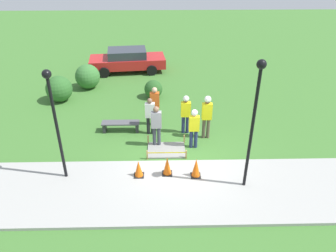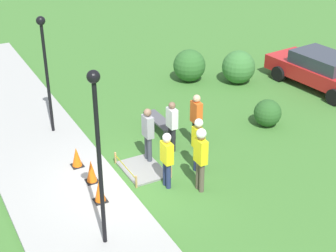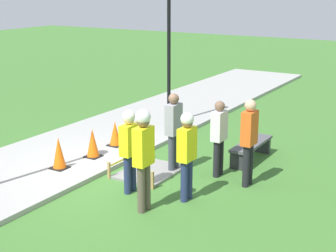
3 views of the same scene
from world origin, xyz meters
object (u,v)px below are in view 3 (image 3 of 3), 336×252
(traffic_cone_near_patch, at_px, (115,134))
(bystander_in_white_shirt, at_px, (174,128))
(bystander_in_orange_shirt, at_px, (249,137))
(worker_supervisor, at_px, (143,150))
(worker_assistant, at_px, (187,149))
(bystander_in_gray_shirt, at_px, (219,134))
(park_bench, at_px, (251,148))
(traffic_cone_sidewalk_edge, at_px, (59,153))
(worker_trainee, at_px, (129,145))
(lamppost_far, at_px, (169,35))
(traffic_cone_far_patch, at_px, (93,143))

(traffic_cone_near_patch, bearing_deg, bystander_in_white_shirt, 73.56)
(traffic_cone_near_patch, height_order, bystander_in_orange_shirt, bystander_in_orange_shirt)
(worker_supervisor, bearing_deg, worker_assistant, 152.61)
(traffic_cone_near_patch, bearing_deg, bystander_in_gray_shirt, 83.69)
(park_bench, height_order, bystander_in_orange_shirt, bystander_in_orange_shirt)
(worker_assistant, distance_m, bystander_in_white_shirt, 1.56)
(worker_supervisor, distance_m, bystander_in_orange_shirt, 2.39)
(traffic_cone_sidewalk_edge, xyz_separation_m, bystander_in_orange_shirt, (-1.44, 3.78, 0.58))
(worker_supervisor, xyz_separation_m, worker_assistant, (-0.82, 0.42, -0.13))
(worker_supervisor, height_order, worker_trainee, worker_supervisor)
(park_bench, distance_m, bystander_in_gray_shirt, 1.44)
(traffic_cone_sidewalk_edge, height_order, lamppost_far, lamppost_far)
(traffic_cone_far_patch, xyz_separation_m, bystander_in_orange_shirt, (-0.46, 3.65, 0.59))
(traffic_cone_far_patch, distance_m, worker_supervisor, 3.09)
(traffic_cone_far_patch, relative_size, lamppost_far, 0.17)
(traffic_cone_near_patch, distance_m, bystander_in_white_shirt, 2.20)
(traffic_cone_near_patch, bearing_deg, bystander_in_orange_shirt, 82.11)
(worker_assistant, bearing_deg, lamppost_far, -145.30)
(worker_trainee, height_order, bystander_in_gray_shirt, worker_trainee)
(bystander_in_orange_shirt, bearing_deg, traffic_cone_near_patch, -97.89)
(park_bench, distance_m, worker_assistant, 2.85)
(traffic_cone_far_patch, xyz_separation_m, worker_supervisor, (1.64, 2.52, 0.72))
(lamppost_far, bearing_deg, worker_assistant, 34.70)
(worker_assistant, distance_m, lamppost_far, 5.49)
(worker_assistant, bearing_deg, traffic_cone_near_patch, -120.77)
(traffic_cone_far_patch, distance_m, traffic_cone_sidewalk_edge, 0.99)
(worker_supervisor, distance_m, bystander_in_gray_shirt, 2.33)
(park_bench, bearing_deg, worker_supervisor, -9.70)
(bystander_in_orange_shirt, height_order, lamppost_far, lamppost_far)
(traffic_cone_far_patch, relative_size, bystander_in_gray_shirt, 0.41)
(traffic_cone_near_patch, bearing_deg, worker_supervisor, 44.83)
(traffic_cone_near_patch, relative_size, bystander_in_gray_shirt, 0.37)
(traffic_cone_near_patch, relative_size, worker_trainee, 0.37)
(worker_assistant, relative_size, bystander_in_orange_shirt, 0.96)
(worker_assistant, distance_m, bystander_in_orange_shirt, 1.47)
(traffic_cone_near_patch, height_order, worker_trainee, worker_trainee)
(traffic_cone_far_patch, xyz_separation_m, lamppost_far, (-3.49, -0.04, 2.20))
(bystander_in_orange_shirt, distance_m, bystander_in_white_shirt, 1.70)
(bystander_in_gray_shirt, relative_size, lamppost_far, 0.43)
(worker_supervisor, height_order, bystander_in_white_shirt, worker_supervisor)
(bystander_in_orange_shirt, distance_m, bystander_in_gray_shirt, 0.78)
(worker_trainee, relative_size, bystander_in_orange_shirt, 0.93)
(traffic_cone_sidewalk_edge, bearing_deg, worker_supervisor, 75.94)
(worker_supervisor, height_order, bystander_in_orange_shirt, worker_supervisor)
(worker_trainee, bearing_deg, traffic_cone_far_patch, -120.59)
(bystander_in_gray_shirt, distance_m, lamppost_far, 4.43)
(worker_trainee, distance_m, bystander_in_orange_shirt, 2.39)
(traffic_cone_sidewalk_edge, bearing_deg, worker_trainee, 87.39)
(bystander_in_white_shirt, distance_m, lamppost_far, 4.04)
(traffic_cone_sidewalk_edge, bearing_deg, bystander_in_gray_shirt, 118.20)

